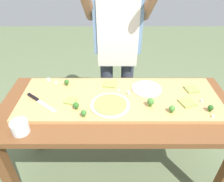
# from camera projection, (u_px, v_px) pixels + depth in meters

# --- Properties ---
(ground_plane) EXTENTS (8.00, 8.00, 0.00)m
(ground_plane) POSITION_uv_depth(u_px,v_px,m) (116.00, 171.00, 1.89)
(ground_plane) COLOR #60704C
(prep_table) EXTENTS (1.61, 0.69, 0.78)m
(prep_table) POSITION_uv_depth(u_px,v_px,m) (117.00, 117.00, 1.51)
(prep_table) COLOR brown
(prep_table) RESTS_ON ground
(cutting_board) EXTENTS (1.39, 0.49, 0.03)m
(cutting_board) POSITION_uv_depth(u_px,v_px,m) (120.00, 98.00, 1.48)
(cutting_board) COLOR tan
(cutting_board) RESTS_ON prep_table
(chefs_knife) EXTENTS (0.24, 0.20, 0.02)m
(chefs_knife) POSITION_uv_depth(u_px,v_px,m) (38.00, 100.00, 1.43)
(chefs_knife) COLOR #B7BABF
(chefs_knife) RESTS_ON cutting_board
(pizza_whole_cheese_artichoke) EXTENTS (0.22, 0.22, 0.02)m
(pizza_whole_cheese_artichoke) POSITION_uv_depth(u_px,v_px,m) (147.00, 89.00, 1.54)
(pizza_whole_cheese_artichoke) COLOR beige
(pizza_whole_cheese_artichoke) RESTS_ON cutting_board
(pizza_whole_pesto_green) EXTENTS (0.27, 0.27, 0.02)m
(pizza_whole_pesto_green) POSITION_uv_depth(u_px,v_px,m) (111.00, 105.00, 1.39)
(pizza_whole_pesto_green) COLOR beige
(pizza_whole_pesto_green) RESTS_ON cutting_board
(pizza_slice_near_right) EXTENTS (0.11, 0.11, 0.01)m
(pizza_slice_near_right) POSITION_uv_depth(u_px,v_px,m) (110.00, 84.00, 1.60)
(pizza_slice_near_right) COLOR #899E4C
(pizza_slice_near_right) RESTS_ON cutting_board
(pizza_slice_far_left) EXTENTS (0.09, 0.09, 0.01)m
(pizza_slice_far_left) POSITION_uv_depth(u_px,v_px,m) (71.00, 101.00, 1.42)
(pizza_slice_far_left) COLOR #899E4C
(pizza_slice_far_left) RESTS_ON cutting_board
(pizza_slice_far_right) EXTENTS (0.10, 0.10, 0.01)m
(pizza_slice_far_right) POSITION_uv_depth(u_px,v_px,m) (192.00, 89.00, 1.54)
(pizza_slice_far_right) COLOR #899E4C
(pizza_slice_far_right) RESTS_ON cutting_board
(pizza_slice_near_left) EXTENTS (0.12, 0.12, 0.01)m
(pizza_slice_near_left) POSITION_uv_depth(u_px,v_px,m) (188.00, 103.00, 1.41)
(pizza_slice_near_left) COLOR #899E4C
(pizza_slice_near_left) RESTS_ON cutting_board
(broccoli_floret_back_mid) EXTENTS (0.04, 0.04, 0.05)m
(broccoli_floret_back_mid) POSITION_uv_depth(u_px,v_px,m) (84.00, 113.00, 1.29)
(broccoli_floret_back_mid) COLOR #3F7220
(broccoli_floret_back_mid) RESTS_ON cutting_board
(broccoli_floret_back_right) EXTENTS (0.04, 0.04, 0.05)m
(broccoli_floret_back_right) POSITION_uv_depth(u_px,v_px,m) (211.00, 108.00, 1.33)
(broccoli_floret_back_right) COLOR #2C5915
(broccoli_floret_back_right) RESTS_ON cutting_board
(broccoli_floret_center_right) EXTENTS (0.04, 0.04, 0.05)m
(broccoli_floret_center_right) POSITION_uv_depth(u_px,v_px,m) (67.00, 82.00, 1.57)
(broccoli_floret_center_right) COLOR #366618
(broccoli_floret_center_right) RESTS_ON cutting_board
(broccoli_floret_center_left) EXTENTS (0.05, 0.05, 0.06)m
(broccoli_floret_center_left) POSITION_uv_depth(u_px,v_px,m) (151.00, 102.00, 1.36)
(broccoli_floret_center_left) COLOR #487A23
(broccoli_floret_center_left) RESTS_ON cutting_board
(broccoli_floret_front_left) EXTENTS (0.04, 0.04, 0.05)m
(broccoli_floret_front_left) POSITION_uv_depth(u_px,v_px,m) (77.00, 105.00, 1.35)
(broccoli_floret_front_left) COLOR #366618
(broccoli_floret_front_left) RESTS_ON cutting_board
(broccoli_floret_back_left) EXTENTS (0.04, 0.04, 0.05)m
(broccoli_floret_back_left) POSITION_uv_depth(u_px,v_px,m) (173.00, 109.00, 1.32)
(broccoli_floret_back_left) COLOR #487A23
(broccoli_floret_back_left) RESTS_ON cutting_board
(cheese_crumble_a) EXTENTS (0.02, 0.02, 0.02)m
(cheese_crumble_a) POSITION_uv_depth(u_px,v_px,m) (57.00, 83.00, 1.61)
(cheese_crumble_a) COLOR white
(cheese_crumble_a) RESTS_ON cutting_board
(cheese_crumble_b) EXTENTS (0.01, 0.01, 0.01)m
(cheese_crumble_b) POSITION_uv_depth(u_px,v_px,m) (202.00, 101.00, 1.42)
(cheese_crumble_b) COLOR silver
(cheese_crumble_b) RESTS_ON cutting_board
(cheese_crumble_c) EXTENTS (0.02, 0.02, 0.01)m
(cheese_crumble_c) POSITION_uv_depth(u_px,v_px,m) (119.00, 90.00, 1.52)
(cheese_crumble_c) COLOR white
(cheese_crumble_c) RESTS_ON cutting_board
(cheese_crumble_d) EXTENTS (0.02, 0.02, 0.02)m
(cheese_crumble_d) POSITION_uv_depth(u_px,v_px,m) (214.00, 117.00, 1.29)
(cheese_crumble_d) COLOR white
(cheese_crumble_d) RESTS_ON cutting_board
(cheese_crumble_e) EXTENTS (0.03, 0.03, 0.02)m
(cheese_crumble_e) POSITION_uv_depth(u_px,v_px,m) (49.00, 80.00, 1.64)
(cheese_crumble_e) COLOR white
(cheese_crumble_e) RESTS_ON cutting_board
(cheese_crumble_f) EXTENTS (0.03, 0.03, 0.02)m
(cheese_crumble_f) POSITION_uv_depth(u_px,v_px,m) (129.00, 93.00, 1.49)
(cheese_crumble_f) COLOR silver
(cheese_crumble_f) RESTS_ON cutting_board
(flour_cup) EXTENTS (0.10, 0.10, 0.08)m
(flour_cup) POSITION_uv_depth(u_px,v_px,m) (21.00, 127.00, 1.22)
(flour_cup) COLOR white
(flour_cup) RESTS_ON prep_table
(cook_center) EXTENTS (0.54, 0.39, 1.67)m
(cook_center) POSITION_uv_depth(u_px,v_px,m) (118.00, 39.00, 1.83)
(cook_center) COLOR #333847
(cook_center) RESTS_ON ground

